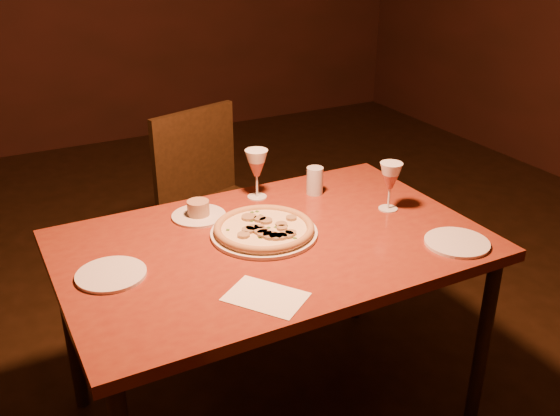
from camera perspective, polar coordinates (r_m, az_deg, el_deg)
name	(u,v)px	position (r m, az deg, el deg)	size (l,w,h in m)	color
floor	(269,397)	(2.64, -1.05, -16.91)	(7.00, 7.00, 0.00)	black
dining_table	(272,257)	(2.16, -0.71, -4.53)	(1.43, 0.92, 0.76)	maroon
chair_far	(215,201)	(2.98, -5.98, 0.63)	(0.58, 0.58, 0.96)	black
pizza_plate	(264,229)	(2.16, -1.47, -1.95)	(0.37, 0.37, 0.04)	white
ramekin_saucer	(199,212)	(2.30, -7.46, -0.35)	(0.20, 0.20, 0.06)	white
wine_glass_far	(257,174)	(2.42, -2.14, 3.12)	(0.09, 0.09, 0.20)	#AD5648
wine_glass_right	(390,186)	(2.35, 10.00, 1.95)	(0.08, 0.08, 0.19)	#AD5648
water_tumbler	(315,181)	(2.47, 3.20, 2.51)	(0.07, 0.07, 0.11)	silver
side_plate_left	(111,274)	(1.99, -15.19, -5.88)	(0.22, 0.22, 0.01)	white
side_plate_near	(457,243)	(2.19, 15.87, -3.06)	(0.22, 0.22, 0.01)	white
menu_card	(266,297)	(1.83, -1.31, -8.12)	(0.15, 0.23, 0.00)	white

